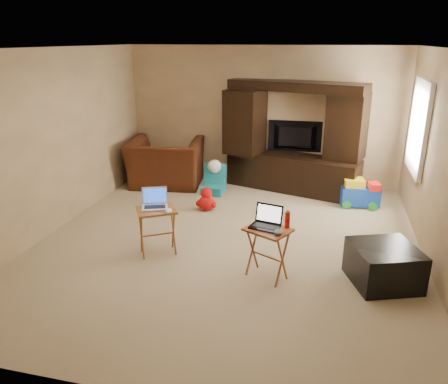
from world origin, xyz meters
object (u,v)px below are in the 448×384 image
(push_toy, at_px, (360,192))
(tray_table_left, at_px, (158,232))
(laptop_right, at_px, (265,218))
(water_bottle, at_px, (287,220))
(television, at_px, (295,137))
(plush_toy, at_px, (206,199))
(recliner, at_px, (166,163))
(entertainment_center, at_px, (294,138))
(mouse_right, at_px, (278,232))
(mouse_left, at_px, (169,211))
(tray_table_right, at_px, (267,253))
(laptop_left, at_px, (154,199))
(ottoman, at_px, (384,265))
(child_rocker, at_px, (213,179))

(push_toy, relative_size, tray_table_left, 1.03)
(laptop_right, xyz_separation_m, water_bottle, (0.24, 0.06, -0.03))
(television, distance_m, plush_toy, 2.12)
(recliner, xyz_separation_m, laptop_right, (2.28, -2.88, 0.30))
(entertainment_center, bearing_deg, mouse_right, -71.08)
(mouse_right, xyz_separation_m, water_bottle, (0.07, 0.20, 0.07))
(push_toy, bearing_deg, entertainment_center, 145.73)
(tray_table_left, height_order, mouse_left, mouse_left)
(tray_table_right, xyz_separation_m, laptop_left, (-1.46, 0.29, 0.42))
(tray_table_right, xyz_separation_m, laptop_right, (-0.04, 0.02, 0.42))
(television, bearing_deg, ottoman, 109.87)
(laptop_left, xyz_separation_m, mouse_right, (1.59, -0.41, -0.09))
(laptop_right, bearing_deg, tray_table_left, -176.86)
(child_rocker, relative_size, water_bottle, 2.76)
(mouse_right, bearing_deg, television, 92.43)
(television, bearing_deg, tray_table_left, 63.60)
(recliner, bearing_deg, laptop_right, 119.92)
(plush_toy, height_order, tray_table_right, tray_table_right)
(entertainment_center, xyz_separation_m, laptop_right, (-0.02, -3.16, -0.23))
(television, height_order, plush_toy, television)
(tray_table_right, distance_m, mouse_left, 1.30)
(laptop_right, bearing_deg, mouse_left, -175.13)
(plush_toy, height_order, mouse_left, mouse_left)
(push_toy, height_order, water_bottle, water_bottle)
(television, xyz_separation_m, child_rocker, (-1.34, -0.76, -0.67))
(entertainment_center, distance_m, television, 0.23)
(ottoman, height_order, tray_table_right, tray_table_right)
(push_toy, distance_m, ottoman, 2.44)
(tray_table_left, distance_m, tray_table_right, 1.46)
(recliner, bearing_deg, tray_table_right, 120.21)
(tray_table_left, relative_size, tray_table_right, 0.99)
(mouse_right, bearing_deg, laptop_left, 165.52)
(tray_table_right, bearing_deg, water_bottle, 48.29)
(recliner, height_order, water_bottle, recliner)
(tray_table_left, bearing_deg, laptop_left, 103.39)
(mouse_left, bearing_deg, tray_table_left, 159.78)
(tray_table_left, xyz_separation_m, laptop_right, (1.39, -0.24, 0.43))
(television, bearing_deg, laptop_right, 87.42)
(push_toy, relative_size, tray_table_right, 1.02)
(tray_table_right, bearing_deg, laptop_left, -164.77)
(child_rocker, xyz_separation_m, tray_table_left, (-0.08, -2.38, 0.04))
(tray_table_left, xyz_separation_m, water_bottle, (1.63, -0.18, 0.40))
(laptop_right, bearing_deg, television, 102.62)
(push_toy, bearing_deg, recliner, 166.65)
(tray_table_left, xyz_separation_m, laptop_left, (-0.03, 0.03, 0.42))
(recliner, bearing_deg, tray_table_left, 100.14)
(ottoman, xyz_separation_m, mouse_right, (-1.16, -0.31, 0.42))
(push_toy, bearing_deg, child_rocker, 170.66)
(tray_table_left, distance_m, mouse_right, 1.64)
(child_rocker, xyz_separation_m, tray_table_right, (1.35, -2.65, 0.05))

